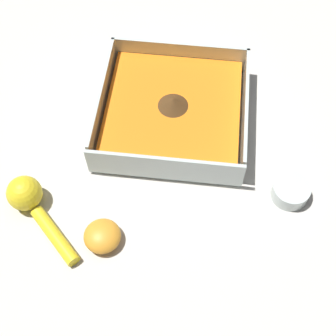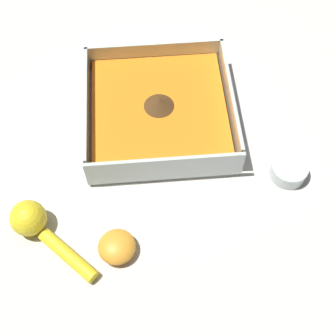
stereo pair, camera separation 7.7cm
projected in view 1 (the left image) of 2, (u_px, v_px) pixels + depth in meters
ground_plane at (162, 118)px, 0.87m from camera, size 4.00×4.00×0.00m
square_dish at (173, 113)px, 0.85m from camera, size 0.26×0.26×0.07m
spice_bowl at (290, 191)px, 0.78m from camera, size 0.06×0.06×0.03m
lemon_squeezer at (31, 202)px, 0.75m from camera, size 0.14×0.14×0.06m
lemon_half at (102, 236)px, 0.73m from camera, size 0.06×0.06×0.03m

